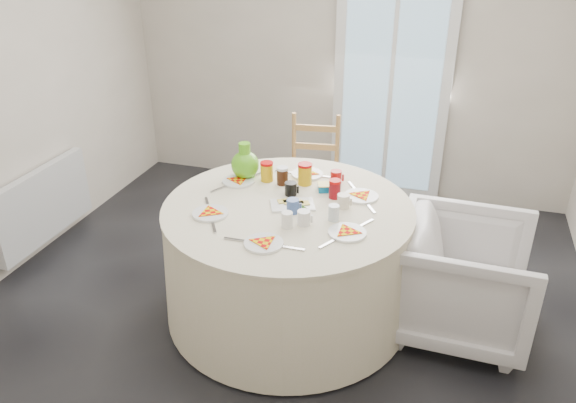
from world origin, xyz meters
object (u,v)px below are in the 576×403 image
(radiator, at_px, (43,205))
(green_pitcher, at_px, (245,164))
(wooden_chair, at_px, (312,174))
(table, at_px, (288,261))
(armchair, at_px, (464,276))

(radiator, relative_size, green_pitcher, 4.16)
(wooden_chair, height_order, green_pitcher, green_pitcher)
(table, distance_m, wooden_chair, 1.16)
(radiator, relative_size, armchair, 1.24)
(radiator, xyz_separation_m, table, (2.00, -0.20, -0.01))
(radiator, height_order, wooden_chair, wooden_chair)
(radiator, bearing_deg, green_pitcher, 3.94)
(wooden_chair, xyz_separation_m, armchair, (1.22, -1.01, -0.08))
(radiator, relative_size, wooden_chair, 1.07)
(wooden_chair, bearing_deg, radiator, -160.67)
(green_pitcher, bearing_deg, table, -46.42)
(armchair, height_order, green_pitcher, green_pitcher)
(radiator, relative_size, table, 0.64)
(armchair, bearing_deg, wooden_chair, 51.57)
(wooden_chair, distance_m, armchair, 1.59)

